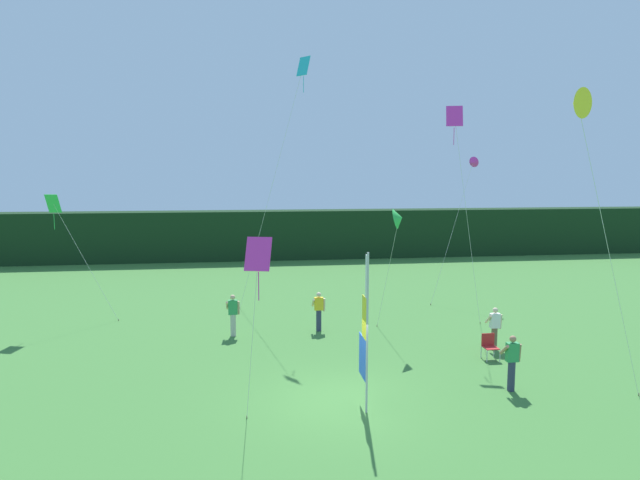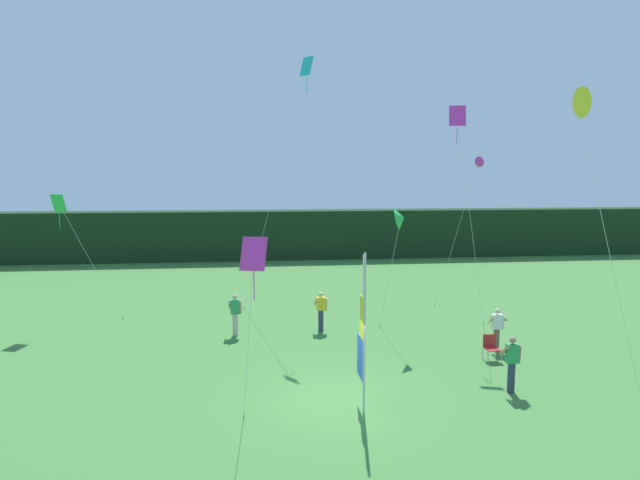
% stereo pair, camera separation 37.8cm
% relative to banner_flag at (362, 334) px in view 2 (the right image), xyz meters
% --- Properties ---
extents(ground_plane, '(120.00, 120.00, 0.00)m').
position_rel_banner_flag_xyz_m(ground_plane, '(-0.58, 0.51, -2.14)').
color(ground_plane, '#3D7533').
extents(distant_treeline, '(80.00, 2.40, 3.74)m').
position_rel_banner_flag_xyz_m(distant_treeline, '(-0.58, 27.60, -0.27)').
color(distant_treeline, black).
rests_on(distant_treeline, ground).
extents(banner_flag, '(0.06, 1.03, 4.47)m').
position_rel_banner_flag_xyz_m(banner_flag, '(0.00, 0.00, 0.00)').
color(banner_flag, '#B7B7BC').
rests_on(banner_flag, ground).
extents(person_near_banner, '(0.55, 0.48, 1.60)m').
position_rel_banner_flag_xyz_m(person_near_banner, '(5.93, 4.40, -1.29)').
color(person_near_banner, brown).
rests_on(person_near_banner, ground).
extents(person_mid_field, '(0.55, 0.48, 1.65)m').
position_rel_banner_flag_xyz_m(person_mid_field, '(-0.28, 7.65, -1.26)').
color(person_mid_field, '#2D334C').
rests_on(person_mid_field, ground).
extents(person_far_left, '(0.55, 0.48, 1.70)m').
position_rel_banner_flag_xyz_m(person_far_left, '(-3.82, 7.40, -1.23)').
color(person_far_left, '#B7B2A3').
rests_on(person_far_left, ground).
extents(person_far_right, '(0.55, 0.48, 1.72)m').
position_rel_banner_flag_xyz_m(person_far_right, '(4.68, 0.61, -1.22)').
color(person_far_right, '#2D334C').
rests_on(person_far_right, ground).
extents(folding_chair, '(0.51, 0.51, 0.89)m').
position_rel_banner_flag_xyz_m(folding_chair, '(5.29, 3.42, -1.63)').
color(folding_chair, '#BCBCC1').
rests_on(folding_chair, ground).
extents(kite_magenta_diamond_0, '(2.08, 0.89, 9.31)m').
position_rel_banner_flag_xyz_m(kite_magenta_diamond_0, '(5.30, 7.22, 6.26)').
color(kite_magenta_diamond_0, brown).
rests_on(kite_magenta_diamond_0, ground).
extents(kite_green_delta_1, '(0.78, 2.23, 5.25)m').
position_rel_banner_flag_xyz_m(kite_green_delta_1, '(2.68, 6.20, 2.67)').
color(kite_green_delta_1, brown).
rests_on(kite_green_delta_1, ground).
extents(kite_green_diamond_2, '(2.84, 0.46, 5.68)m').
position_rel_banner_flag_xyz_m(kite_green_diamond_2, '(-11.38, 10.39, 2.89)').
color(kite_green_diamond_2, brown).
rests_on(kite_green_diamond_2, ground).
extents(kite_cyan_diamond_3, '(3.33, 1.97, 11.71)m').
position_rel_banner_flag_xyz_m(kite_cyan_diamond_3, '(-0.83, 10.37, 8.34)').
color(kite_cyan_diamond_3, brown).
rests_on(kite_cyan_diamond_3, ground).
extents(kite_yellow_delta_4, '(3.56, 1.33, 8.70)m').
position_rel_banner_flag_xyz_m(kite_yellow_delta_4, '(5.15, -1.29, 6.13)').
color(kite_yellow_delta_4, brown).
rests_on(kite_yellow_delta_4, ground).
extents(kite_magenta_delta_5, '(3.25, 2.58, 7.47)m').
position_rel_banner_flag_xyz_m(kite_magenta_delta_5, '(8.78, 13.55, 4.96)').
color(kite_magenta_delta_5, brown).
rests_on(kite_magenta_delta_5, ground).
extents(kite_magenta_diamond_6, '(0.70, 1.62, 5.06)m').
position_rel_banner_flag_xyz_m(kite_magenta_diamond_6, '(-2.95, -1.53, 2.33)').
color(kite_magenta_diamond_6, brown).
rests_on(kite_magenta_diamond_6, ground).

